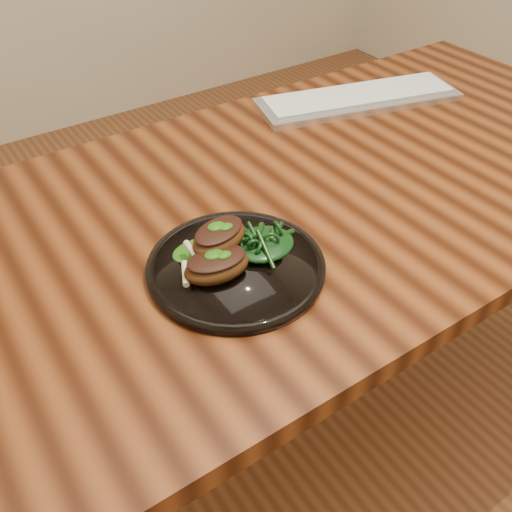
{
  "coord_description": "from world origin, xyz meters",
  "views": [
    {
      "loc": [
        -0.62,
        -0.71,
        1.35
      ],
      "look_at": [
        -0.24,
        -0.15,
        0.78
      ],
      "focal_mm": 40.0,
      "sensor_mm": 36.0,
      "label": 1
    }
  ],
  "objects_px": {
    "lamb_chop_front": "(216,265)",
    "greens_heap": "(263,241)",
    "desk": "(315,217)",
    "plate": "(236,267)",
    "keyboard": "(358,98)"
  },
  "relations": [
    {
      "from": "plate",
      "to": "lamb_chop_front",
      "type": "relative_size",
      "value": 2.49
    },
    {
      "from": "plate",
      "to": "keyboard",
      "type": "height_order",
      "value": "keyboard"
    },
    {
      "from": "desk",
      "to": "plate",
      "type": "relative_size",
      "value": 5.7
    },
    {
      "from": "plate",
      "to": "greens_heap",
      "type": "xyz_separation_m",
      "value": [
        0.06,
        0.01,
        0.02
      ]
    },
    {
      "from": "desk",
      "to": "keyboard",
      "type": "bearing_deg",
      "value": 36.43
    },
    {
      "from": "desk",
      "to": "greens_heap",
      "type": "xyz_separation_m",
      "value": [
        -0.21,
        -0.12,
        0.12
      ]
    },
    {
      "from": "greens_heap",
      "to": "keyboard",
      "type": "bearing_deg",
      "value": 33.91
    },
    {
      "from": "lamb_chop_front",
      "to": "greens_heap",
      "type": "distance_m",
      "value": 0.1
    },
    {
      "from": "desk",
      "to": "lamb_chop_front",
      "type": "distance_m",
      "value": 0.36
    },
    {
      "from": "desk",
      "to": "greens_heap",
      "type": "distance_m",
      "value": 0.27
    },
    {
      "from": "lamb_chop_front",
      "to": "plate",
      "type": "bearing_deg",
      "value": 13.44
    },
    {
      "from": "plate",
      "to": "lamb_chop_front",
      "type": "height_order",
      "value": "lamb_chop_front"
    },
    {
      "from": "greens_heap",
      "to": "keyboard",
      "type": "xyz_separation_m",
      "value": [
        0.52,
        0.35,
        -0.02
      ]
    },
    {
      "from": "plate",
      "to": "desk",
      "type": "bearing_deg",
      "value": 25.6
    },
    {
      "from": "plate",
      "to": "greens_heap",
      "type": "bearing_deg",
      "value": 5.19
    }
  ]
}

